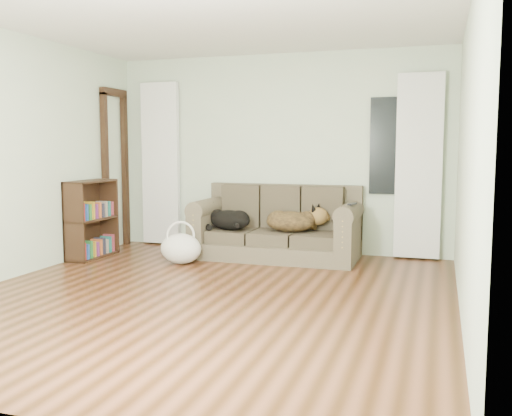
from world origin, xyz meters
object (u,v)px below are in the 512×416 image
(dog_black_lab, at_px, (227,219))
(tote_bag, at_px, (181,250))
(dog_shepherd, at_px, (294,220))
(bookshelf, at_px, (92,218))
(sofa, at_px, (276,222))

(dog_black_lab, relative_size, tote_bag, 1.20)
(dog_shepherd, distance_m, bookshelf, 2.53)
(dog_shepherd, height_order, tote_bag, dog_shepherd)
(sofa, height_order, dog_shepherd, sofa)
(dog_black_lab, bearing_deg, dog_shepherd, 33.03)
(dog_shepherd, bearing_deg, bookshelf, 14.45)
(dog_shepherd, xyz_separation_m, bookshelf, (-2.45, -0.65, 0.01))
(tote_bag, distance_m, bookshelf, 1.28)
(sofa, distance_m, tote_bag, 1.24)
(dog_shepherd, relative_size, bookshelf, 0.65)
(dog_shepherd, relative_size, tote_bag, 1.26)
(tote_bag, height_order, bookshelf, bookshelf)
(sofa, height_order, bookshelf, bookshelf)
(sofa, relative_size, dog_black_lab, 3.39)
(tote_bag, xyz_separation_m, bookshelf, (-1.23, 0.02, 0.34))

